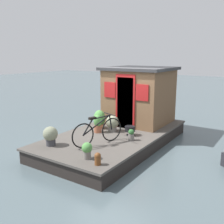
# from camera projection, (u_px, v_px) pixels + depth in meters

# --- Properties ---
(ground_plane) EXTENTS (60.00, 60.00, 0.00)m
(ground_plane) POSITION_uv_depth(u_px,v_px,m) (115.00, 145.00, 8.39)
(ground_plane) COLOR #4C5B60
(houseboat_deck) EXTENTS (5.36, 2.74, 0.43)m
(houseboat_deck) POSITION_uv_depth(u_px,v_px,m) (115.00, 139.00, 8.35)
(houseboat_deck) COLOR #4C4742
(houseboat_deck) RESTS_ON ground_plane
(houseboat_cabin) EXTENTS (2.15, 2.23, 1.99)m
(houseboat_cabin) POSITION_uv_depth(u_px,v_px,m) (139.00, 95.00, 9.36)
(houseboat_cabin) COLOR brown
(houseboat_cabin) RESTS_ON houseboat_deck
(bicycle) EXTENTS (1.54, 0.65, 0.81)m
(bicycle) POSITION_uv_depth(u_px,v_px,m) (98.00, 131.00, 7.13)
(bicycle) COLOR black
(bicycle) RESTS_ON houseboat_deck
(potted_plant_rosemary) EXTENTS (0.41, 0.41, 0.51)m
(potted_plant_rosemary) POSITION_uv_depth(u_px,v_px,m) (112.00, 123.00, 8.36)
(potted_plant_rosemary) COLOR slate
(potted_plant_rosemary) RESTS_ON houseboat_deck
(potted_plant_mint) EXTENTS (0.40, 0.40, 0.53)m
(potted_plant_mint) POSITION_uv_depth(u_px,v_px,m) (50.00, 135.00, 7.05)
(potted_plant_mint) COLOR #38383D
(potted_plant_mint) RESTS_ON houseboat_deck
(potted_plant_fern) EXTENTS (0.26, 0.26, 0.40)m
(potted_plant_fern) POSITION_uv_depth(u_px,v_px,m) (87.00, 150.00, 6.15)
(potted_plant_fern) COLOR slate
(potted_plant_fern) RESTS_ON houseboat_deck
(potted_plant_thyme) EXTENTS (0.26, 0.26, 0.58)m
(potted_plant_thyme) POSITION_uv_depth(u_px,v_px,m) (98.00, 124.00, 8.24)
(potted_plant_thyme) COLOR #935138
(potted_plant_thyme) RESTS_ON houseboat_deck
(potted_plant_succulent) EXTENTS (0.40, 0.40, 0.61)m
(potted_plant_succulent) POSITION_uv_depth(u_px,v_px,m) (99.00, 119.00, 8.73)
(potted_plant_succulent) COLOR #C6754C
(potted_plant_succulent) RESTS_ON houseboat_deck
(potted_plant_sage) EXTENTS (0.17, 0.17, 0.33)m
(potted_plant_sage) POSITION_uv_depth(u_px,v_px,m) (131.00, 135.00, 7.50)
(potted_plant_sage) COLOR slate
(potted_plant_sage) RESTS_ON houseboat_deck
(charcoal_grill) EXTENTS (0.31, 0.31, 0.29)m
(charcoal_grill) POSITION_uv_depth(u_px,v_px,m) (130.00, 129.00, 7.96)
(charcoal_grill) COLOR black
(charcoal_grill) RESTS_ON houseboat_deck
(mooring_bollard) EXTENTS (0.15, 0.15, 0.29)m
(mooring_bollard) POSITION_uv_depth(u_px,v_px,m) (98.00, 158.00, 5.83)
(mooring_bollard) COLOR brown
(mooring_bollard) RESTS_ON houseboat_deck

